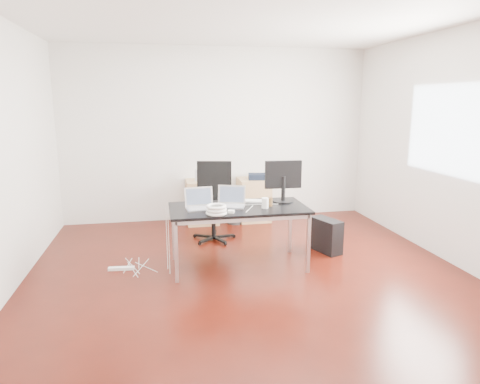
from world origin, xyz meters
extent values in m
plane|color=#350C06|center=(0.00, 0.00, 0.00)|extent=(5.00, 5.00, 0.00)
plane|color=silver|center=(0.00, 0.00, 2.80)|extent=(5.00, 5.00, 0.00)
plane|color=silver|center=(0.00, 2.50, 1.40)|extent=(5.00, 0.00, 5.00)
plane|color=silver|center=(0.00, -2.50, 1.40)|extent=(5.00, 0.00, 5.00)
plane|color=silver|center=(2.50, 0.00, 1.40)|extent=(0.00, 5.00, 5.00)
plane|color=white|center=(2.48, 0.20, 1.60)|extent=(0.00, 1.50, 1.50)
cube|color=black|center=(-0.07, 0.28, 0.71)|extent=(1.60, 0.80, 0.03)
cube|color=silver|center=(-0.82, -0.07, 0.35)|extent=(0.04, 0.04, 0.70)
cube|color=silver|center=(-0.82, 0.63, 0.35)|extent=(0.04, 0.04, 0.70)
cube|color=silver|center=(0.68, -0.07, 0.35)|extent=(0.04, 0.04, 0.70)
cube|color=silver|center=(0.68, 0.63, 0.35)|extent=(0.04, 0.04, 0.70)
cylinder|color=black|center=(-0.24, 1.32, 0.23)|extent=(0.06, 0.06, 0.47)
cube|color=black|center=(-0.24, 1.32, 0.50)|extent=(0.56, 0.55, 0.06)
cube|color=black|center=(-0.19, 1.53, 0.81)|extent=(0.47, 0.19, 0.55)
cube|color=tan|center=(-0.30, 2.23, 0.35)|extent=(0.50, 0.50, 0.70)
cube|color=tan|center=(0.55, 2.23, 0.35)|extent=(0.50, 0.50, 0.70)
cube|color=black|center=(1.15, 0.56, 0.22)|extent=(0.34, 0.49, 0.44)
cylinder|color=black|center=(0.21, 2.10, 0.14)|extent=(0.29, 0.29, 0.28)
cube|color=white|center=(-1.45, 0.41, 0.02)|extent=(0.30, 0.08, 0.04)
cube|color=silver|center=(-0.51, 0.25, 0.74)|extent=(0.35, 0.26, 0.01)
cube|color=silver|center=(-0.52, 0.37, 0.85)|extent=(0.33, 0.08, 0.22)
cube|color=#475166|center=(-0.52, 0.36, 0.85)|extent=(0.29, 0.06, 0.18)
cube|color=silver|center=(-0.16, 0.29, 0.74)|extent=(0.39, 0.32, 0.01)
cube|color=silver|center=(-0.13, 0.40, 0.85)|extent=(0.33, 0.15, 0.22)
cube|color=#475166|center=(-0.13, 0.40, 0.85)|extent=(0.29, 0.13, 0.18)
cylinder|color=black|center=(0.52, 0.43, 0.74)|extent=(0.26, 0.26, 0.02)
cylinder|color=black|center=(0.52, 0.43, 0.90)|extent=(0.05, 0.05, 0.30)
cube|color=black|center=(0.52, 0.44, 1.07)|extent=(0.45, 0.07, 0.34)
cube|color=#475166|center=(0.52, 0.47, 1.07)|extent=(0.40, 0.02, 0.29)
cube|color=white|center=(0.10, 0.51, 0.74)|extent=(0.46, 0.25, 0.02)
cylinder|color=white|center=(0.22, 0.17, 0.79)|extent=(0.10, 0.10, 0.12)
cylinder|color=brown|center=(0.30, 0.26, 0.78)|extent=(0.10, 0.10, 0.10)
torus|color=white|center=(-0.37, -0.01, 0.75)|extent=(0.24, 0.24, 0.04)
torus|color=white|center=(-0.37, -0.01, 0.78)|extent=(0.23, 0.23, 0.04)
torus|color=white|center=(-0.37, -0.01, 0.82)|extent=(0.22, 0.22, 0.04)
cube|color=white|center=(-0.20, 0.03, 0.74)|extent=(0.09, 0.09, 0.03)
cube|color=#9E9E9E|center=(-0.37, 2.20, 0.79)|extent=(0.10, 0.09, 0.18)
cube|color=black|center=(0.61, 2.17, 0.74)|extent=(0.34, 0.29, 0.09)
camera|label=1|loc=(-0.97, -4.50, 1.94)|focal=32.00mm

